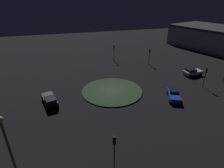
{
  "coord_description": "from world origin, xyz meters",
  "views": [
    {
      "loc": [
        -8.47,
        -28.6,
        16.05
      ],
      "look_at": [
        0.0,
        0.0,
        1.5
      ],
      "focal_mm": 29.42,
      "sensor_mm": 36.0,
      "label": 1
    }
  ],
  "objects_px": {
    "traffic_light_northeast": "(150,54)",
    "traffic_light_east": "(205,74)",
    "car_silver": "(192,72)",
    "store_building": "(222,39)",
    "traffic_light_south": "(114,147)",
    "car_black": "(50,100)",
    "streetlamp_southwest": "(11,155)",
    "car_blue": "(174,94)",
    "traffic_light_north": "(114,50)"
  },
  "relations": [
    {
      "from": "traffic_light_northeast",
      "to": "traffic_light_east",
      "type": "bearing_deg",
      "value": 64.94
    },
    {
      "from": "car_silver",
      "to": "traffic_light_east",
      "type": "relative_size",
      "value": 1.05
    },
    {
      "from": "store_building",
      "to": "traffic_light_south",
      "type": "bearing_deg",
      "value": 108.36
    },
    {
      "from": "car_black",
      "to": "streetlamp_southwest",
      "type": "distance_m",
      "value": 16.25
    },
    {
      "from": "car_black",
      "to": "car_blue",
      "type": "distance_m",
      "value": 20.7
    },
    {
      "from": "traffic_light_south",
      "to": "traffic_light_east",
      "type": "bearing_deg",
      "value": -43.54
    },
    {
      "from": "car_black",
      "to": "car_silver",
      "type": "bearing_deg",
      "value": -95.99
    },
    {
      "from": "traffic_light_south",
      "to": "streetlamp_southwest",
      "type": "distance_m",
      "value": 8.56
    },
    {
      "from": "car_black",
      "to": "store_building",
      "type": "height_order",
      "value": "store_building"
    },
    {
      "from": "traffic_light_south",
      "to": "store_building",
      "type": "relative_size",
      "value": 0.13
    },
    {
      "from": "car_blue",
      "to": "traffic_light_northeast",
      "type": "xyz_separation_m",
      "value": [
        3.68,
        16.61,
        2.04
      ]
    },
    {
      "from": "car_blue",
      "to": "streetlamp_southwest",
      "type": "distance_m",
      "value": 25.49
    },
    {
      "from": "traffic_light_north",
      "to": "streetlamp_southwest",
      "type": "xyz_separation_m",
      "value": [
        -18.27,
        -33.37,
        2.28
      ]
    },
    {
      "from": "traffic_light_south",
      "to": "store_building",
      "type": "bearing_deg",
      "value": -38.1
    },
    {
      "from": "traffic_light_north",
      "to": "traffic_light_south",
      "type": "height_order",
      "value": "traffic_light_south"
    },
    {
      "from": "traffic_light_east",
      "to": "traffic_light_northeast",
      "type": "xyz_separation_m",
      "value": [
        -4.07,
        14.61,
        0.04
      ]
    },
    {
      "from": "traffic_light_south",
      "to": "store_building",
      "type": "height_order",
      "value": "store_building"
    },
    {
      "from": "traffic_light_northeast",
      "to": "store_building",
      "type": "xyz_separation_m",
      "value": [
        28.48,
        6.2,
        0.6
      ]
    },
    {
      "from": "car_black",
      "to": "traffic_light_northeast",
      "type": "distance_m",
      "value": 27.19
    },
    {
      "from": "car_silver",
      "to": "car_black",
      "type": "bearing_deg",
      "value": -175.46
    },
    {
      "from": "traffic_light_northeast",
      "to": "car_black",
      "type": "bearing_deg",
      "value": -12.88
    },
    {
      "from": "car_blue",
      "to": "store_building",
      "type": "distance_m",
      "value": 39.52
    },
    {
      "from": "traffic_light_south",
      "to": "traffic_light_northeast",
      "type": "relative_size",
      "value": 1.13
    },
    {
      "from": "streetlamp_southwest",
      "to": "store_building",
      "type": "xyz_separation_m",
      "value": [
        54.44,
        34.32,
        -1.9
      ]
    },
    {
      "from": "traffic_light_north",
      "to": "traffic_light_northeast",
      "type": "distance_m",
      "value": 9.32
    },
    {
      "from": "car_blue",
      "to": "traffic_light_south",
      "type": "relative_size",
      "value": 1.03
    },
    {
      "from": "traffic_light_northeast",
      "to": "streetlamp_southwest",
      "type": "relative_size",
      "value": 0.45
    },
    {
      "from": "car_silver",
      "to": "streetlamp_southwest",
      "type": "bearing_deg",
      "value": -151.4
    },
    {
      "from": "traffic_light_south",
      "to": "streetlamp_southwest",
      "type": "xyz_separation_m",
      "value": [
        -8.26,
        -0.59,
        2.16
      ]
    },
    {
      "from": "store_building",
      "to": "car_silver",
      "type": "bearing_deg",
      "value": 106.33
    },
    {
      "from": "traffic_light_north",
      "to": "traffic_light_northeast",
      "type": "height_order",
      "value": "traffic_light_north"
    },
    {
      "from": "car_black",
      "to": "store_building",
      "type": "bearing_deg",
      "value": -83.04
    },
    {
      "from": "streetlamp_southwest",
      "to": "traffic_light_south",
      "type": "bearing_deg",
      "value": 4.06
    },
    {
      "from": "car_black",
      "to": "traffic_light_northeast",
      "type": "bearing_deg",
      "value": -75.02
    },
    {
      "from": "store_building",
      "to": "traffic_light_north",
      "type": "bearing_deg",
      "value": 73.73
    },
    {
      "from": "traffic_light_north",
      "to": "store_building",
      "type": "bearing_deg",
      "value": 109.68
    },
    {
      "from": "car_black",
      "to": "traffic_light_east",
      "type": "relative_size",
      "value": 1.22
    },
    {
      "from": "car_blue",
      "to": "store_building",
      "type": "relative_size",
      "value": 0.14
    },
    {
      "from": "traffic_light_northeast",
      "to": "car_blue",
      "type": "bearing_deg",
      "value": 36.86
    },
    {
      "from": "traffic_light_east",
      "to": "streetlamp_southwest",
      "type": "relative_size",
      "value": 0.44
    },
    {
      "from": "car_silver",
      "to": "store_building",
      "type": "relative_size",
      "value": 0.12
    },
    {
      "from": "traffic_light_east",
      "to": "car_black",
      "type": "bearing_deg",
      "value": 7.03
    },
    {
      "from": "traffic_light_south",
      "to": "car_silver",
      "type": "bearing_deg",
      "value": -36.26
    },
    {
      "from": "streetlamp_southwest",
      "to": "car_silver",
      "type": "bearing_deg",
      "value": 30.84
    },
    {
      "from": "traffic_light_east",
      "to": "store_building",
      "type": "bearing_deg",
      "value": -128.5
    },
    {
      "from": "car_black",
      "to": "traffic_light_north",
      "type": "distance_m",
      "value": 24.29
    },
    {
      "from": "store_building",
      "to": "car_blue",
      "type": "bearing_deg",
      "value": 107.55
    },
    {
      "from": "traffic_light_east",
      "to": "store_building",
      "type": "relative_size",
      "value": 0.11
    },
    {
      "from": "car_blue",
      "to": "traffic_light_north",
      "type": "distance_m",
      "value": 22.33
    },
    {
      "from": "traffic_light_north",
      "to": "traffic_light_northeast",
      "type": "bearing_deg",
      "value": 73.92
    }
  ]
}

